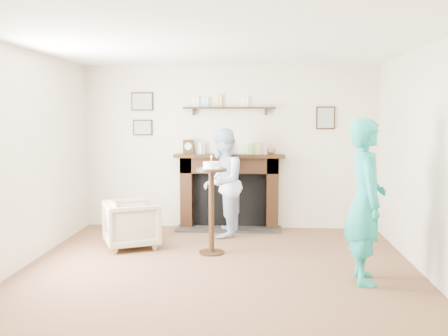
% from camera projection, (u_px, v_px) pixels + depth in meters
% --- Properties ---
extents(ground, '(5.00, 5.00, 0.00)m').
position_uv_depth(ground, '(217.00, 279.00, 5.33)').
color(ground, brown).
rests_on(ground, ground).
extents(room_shell, '(4.54, 5.02, 2.52)m').
position_uv_depth(room_shell, '(221.00, 125.00, 5.84)').
color(room_shell, beige).
rests_on(room_shell, ground).
extents(armchair, '(0.90, 0.89, 0.62)m').
position_uv_depth(armchair, '(132.00, 247.00, 6.61)').
color(armchair, tan).
rests_on(armchair, ground).
extents(man, '(0.67, 0.82, 1.56)m').
position_uv_depth(man, '(222.00, 236.00, 7.22)').
color(man, '#CBE8FF').
rests_on(man, ground).
extents(woman, '(0.42, 0.63, 1.71)m').
position_uv_depth(woman, '(363.00, 281.00, 5.25)').
color(woman, '#20AFB5').
rests_on(woman, ground).
extents(pedestal_table, '(0.39, 0.39, 1.24)m').
position_uv_depth(pedestal_table, '(211.00, 194.00, 6.23)').
color(pedestal_table, black).
rests_on(pedestal_table, ground).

